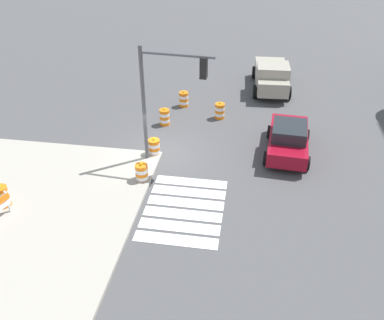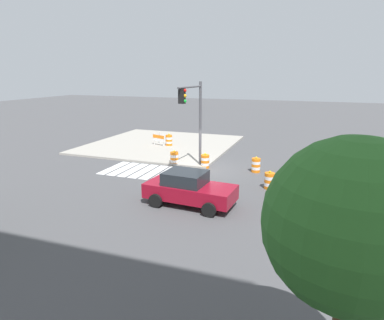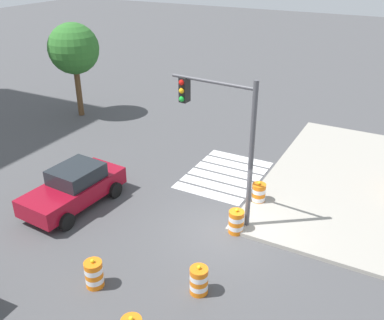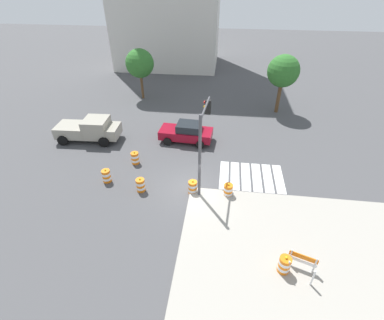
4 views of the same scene
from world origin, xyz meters
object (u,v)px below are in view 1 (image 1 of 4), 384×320
object	(u,v)px
traffic_barrel_near_corner	(165,117)
traffic_barrel_median_far	(142,173)
traffic_barrel_far_curb	(184,99)
traffic_barrel_on_sidewalk	(2,196)
traffic_barrel_median_near	(154,148)
traffic_light_pole	(168,87)
traffic_barrel_crosswalk_end	(220,111)
pickup_truck	(272,76)
sports_car	(288,138)

from	to	relation	value
traffic_barrel_near_corner	traffic_barrel_median_far	bearing A→B (deg)	1.66
traffic_barrel_far_curb	traffic_barrel_on_sidewalk	bearing A→B (deg)	-27.29
traffic_barrel_near_corner	traffic_barrel_median_near	world-z (taller)	same
traffic_light_pole	traffic_barrel_far_curb	bearing A→B (deg)	-176.03
traffic_barrel_crosswalk_end	traffic_barrel_median_near	distance (m)	5.38
traffic_barrel_median_near	traffic_barrel_far_curb	world-z (taller)	same
traffic_barrel_on_sidewalk	traffic_light_pole	bearing A→B (deg)	126.23
pickup_truck	traffic_barrel_crosswalk_end	distance (m)	5.47
sports_car	pickup_truck	distance (m)	7.95
traffic_barrel_crosswalk_end	traffic_barrel_on_sidewalk	xyz separation A→B (m)	(9.54, -7.91, 0.15)
pickup_truck	traffic_barrel_on_sidewalk	bearing A→B (deg)	-37.41
sports_car	traffic_barrel_crosswalk_end	world-z (taller)	sports_car
pickup_truck	traffic_barrel_median_near	distance (m)	10.83
sports_car	traffic_barrel_on_sidewalk	size ratio (longest dim) A/B	4.33
pickup_truck	traffic_barrel_median_far	xyz separation A→B (m)	(11.46, -5.71, -0.52)
sports_car	traffic_barrel_median_near	bearing A→B (deg)	-78.62
traffic_barrel_near_corner	traffic_light_pole	xyz separation A→B (m)	(3.87, 1.09, 3.46)
traffic_barrel_median_far	traffic_light_pole	distance (m)	3.98
traffic_light_pole	sports_car	bearing A→B (deg)	108.02
traffic_light_pole	traffic_barrel_on_sidewalk	bearing A→B (deg)	-53.77
traffic_barrel_median_near	traffic_barrel_on_sidewalk	world-z (taller)	traffic_barrel_on_sidewalk
pickup_truck	traffic_barrel_median_far	bearing A→B (deg)	-26.48
traffic_barrel_median_far	traffic_barrel_far_curb	world-z (taller)	same
traffic_barrel_on_sidewalk	traffic_barrel_crosswalk_end	bearing A→B (deg)	140.36
traffic_barrel_median_near	traffic_barrel_near_corner	bearing A→B (deg)	-176.65
traffic_barrel_near_corner	traffic_barrel_crosswalk_end	xyz separation A→B (m)	(-1.26, 2.96, 0.00)
traffic_barrel_median_near	traffic_barrel_crosswalk_end	bearing A→B (deg)	149.06
pickup_truck	traffic_barrel_median_near	size ratio (longest dim) A/B	5.14
traffic_barrel_far_curb	traffic_light_pole	xyz separation A→B (m)	(6.41, 0.44, 3.46)
traffic_barrel_crosswalk_end	traffic_light_pole	bearing A→B (deg)	-20.11
traffic_barrel_crosswalk_end	traffic_barrel_median_far	xyz separation A→B (m)	(6.86, -2.80, 0.00)
traffic_barrel_near_corner	traffic_barrel_far_curb	size ratio (longest dim) A/B	1.00
traffic_barrel_median_near	traffic_light_pole	size ratio (longest dim) A/B	0.19
traffic_barrel_far_curb	traffic_barrel_median_near	bearing A→B (deg)	-4.32
traffic_barrel_on_sidewalk	traffic_light_pole	world-z (taller)	traffic_light_pole
sports_car	traffic_barrel_near_corner	world-z (taller)	sports_car
traffic_barrel_median_far	traffic_barrel_on_sidewalk	distance (m)	5.77
traffic_barrel_crosswalk_end	traffic_light_pole	distance (m)	6.46
traffic_barrel_near_corner	traffic_light_pole	size ratio (longest dim) A/B	0.19
sports_car	traffic_barrel_median_near	xyz separation A→B (m)	(1.30, -6.46, -0.36)
sports_car	traffic_barrel_median_near	size ratio (longest dim) A/B	4.33
pickup_truck	traffic_barrel_crosswalk_end	bearing A→B (deg)	-32.31
traffic_light_pole	traffic_barrel_median_far	bearing A→B (deg)	-28.02
traffic_barrel_far_curb	traffic_light_pole	world-z (taller)	traffic_light_pole
sports_car	traffic_barrel_median_far	bearing A→B (deg)	-61.36
traffic_barrel_median_near	traffic_light_pole	world-z (taller)	traffic_light_pole
traffic_barrel_crosswalk_end	traffic_barrel_median_far	bearing A→B (deg)	-22.20
traffic_barrel_near_corner	traffic_barrel_on_sidewalk	bearing A→B (deg)	-30.82
traffic_barrel_crosswalk_end	traffic_barrel_on_sidewalk	world-z (taller)	traffic_barrel_on_sidewalk
sports_car	pickup_truck	size ratio (longest dim) A/B	0.84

